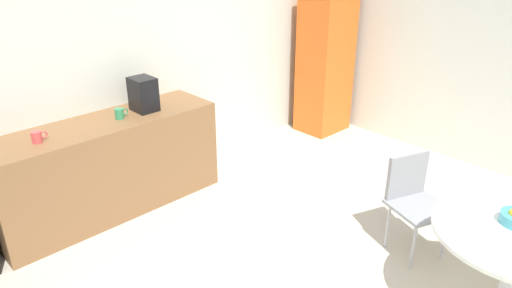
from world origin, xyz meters
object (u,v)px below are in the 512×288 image
(locker_cabinet, at_px, (325,60))
(mug_white, at_px, (120,114))
(mug_green, at_px, (37,137))
(coffee_maker, at_px, (143,94))
(chair_gray, at_px, (413,193))

(locker_cabinet, distance_m, mug_white, 2.89)
(mug_green, relative_size, coffee_maker, 0.40)
(chair_gray, bearing_deg, mug_white, 120.83)
(chair_gray, xyz_separation_m, coffee_maker, (-1.06, 2.27, 0.54))
(mug_green, height_order, coffee_maker, coffee_maker)
(locker_cabinet, xyz_separation_m, mug_green, (-3.63, 0.05, 0.00))
(locker_cabinet, distance_m, coffee_maker, 2.61)
(mug_white, relative_size, mug_green, 1.00)
(mug_white, distance_m, coffee_maker, 0.30)
(mug_white, height_order, mug_green, same)
(coffee_maker, bearing_deg, mug_white, -173.36)
(mug_white, distance_m, mug_green, 0.75)
(locker_cabinet, xyz_separation_m, coffee_maker, (-2.61, 0.10, 0.12))
(mug_white, bearing_deg, chair_gray, -59.17)
(mug_white, bearing_deg, mug_green, -178.39)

